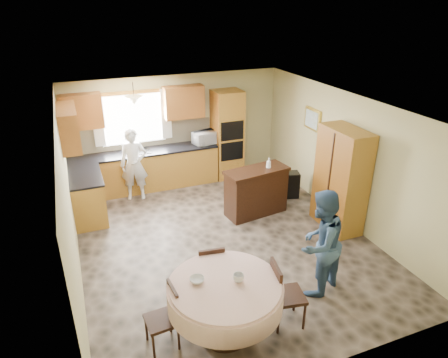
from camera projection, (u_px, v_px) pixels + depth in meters
name	position (u px, v px, depth m)	size (l,w,h in m)	color
floor	(224.00, 240.00, 7.33)	(5.00, 6.00, 0.01)	#6D5B4C
ceiling	(224.00, 107.00, 6.28)	(5.00, 6.00, 0.01)	white
wall_back	(177.00, 129.00, 9.34)	(5.00, 0.02, 2.50)	tan
wall_front	(326.00, 287.00, 4.27)	(5.00, 0.02, 2.50)	tan
wall_left	(69.00, 204.00, 5.97)	(0.02, 6.00, 2.50)	tan
wall_right	(345.00, 159.00, 7.64)	(0.02, 6.00, 2.50)	tan
window	(133.00, 119.00, 8.85)	(1.40, 0.03, 1.10)	white
curtain_left	(98.00, 121.00, 8.53)	(0.22, 0.02, 1.15)	white
curtain_right	(166.00, 114.00, 9.03)	(0.22, 0.02, 1.15)	white
base_cab_back	(146.00, 171.00, 9.14)	(3.30, 0.60, 0.88)	gold
counter_back	(144.00, 152.00, 8.95)	(3.30, 0.64, 0.04)	black
base_cab_left	(88.00, 197.00, 7.93)	(0.60, 1.20, 0.88)	gold
counter_left	(84.00, 176.00, 7.74)	(0.64, 1.20, 0.04)	black
backsplash	(141.00, 136.00, 9.08)	(3.30, 0.02, 0.55)	#C4B38A
wall_cab_left	(81.00, 112.00, 8.24)	(0.85, 0.33, 0.72)	#AA662A
wall_cab_right	(184.00, 102.00, 8.98)	(0.90, 0.33, 0.72)	#AA662A
wall_cab_side	(69.00, 127.00, 7.27)	(0.33, 1.20, 0.72)	#AA662A
oven_tower	(227.00, 135.00, 9.54)	(0.66, 0.62, 2.12)	gold
oven_upper	(232.00, 131.00, 9.20)	(0.56, 0.01, 0.45)	black
oven_lower	(232.00, 151.00, 9.41)	(0.56, 0.01, 0.45)	black
pendant	(134.00, 101.00, 8.22)	(0.36, 0.36, 0.18)	beige
sideboard	(256.00, 193.00, 8.07)	(1.29, 0.53, 0.92)	black
space_heater	(289.00, 185.00, 8.82)	(0.42, 0.29, 0.58)	black
cupboard	(341.00, 180.00, 7.41)	(0.51, 1.03, 1.96)	gold
dining_table	(225.00, 295.00, 5.03)	(1.47, 1.47, 0.84)	black
chair_left	(166.00, 314.00, 4.97)	(0.40, 0.40, 0.87)	black
chair_back	(211.00, 269.00, 5.76)	(0.44, 0.44, 0.90)	black
chair_right	(283.00, 291.00, 5.28)	(0.49, 0.49, 0.97)	black
framed_picture	(313.00, 119.00, 8.40)	(0.06, 0.54, 0.45)	gold
microwave	(205.00, 138.00, 9.31)	(0.53, 0.36, 0.29)	silver
person_sink	(134.00, 165.00, 8.55)	(0.58, 0.38, 1.59)	silver
person_dining	(320.00, 243.00, 5.76)	(0.81, 0.63, 1.66)	#355174
bowl_sideboard	(242.00, 173.00, 7.76)	(0.22, 0.22, 0.05)	#B2B2B2
bottle_sideboard	(269.00, 164.00, 7.90)	(0.10, 0.10, 0.26)	silver
cup_table	(238.00, 278.00, 4.97)	(0.14, 0.14, 0.11)	#B2B2B2
bowl_table	(197.00, 280.00, 4.97)	(0.19, 0.19, 0.06)	#B2B2B2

